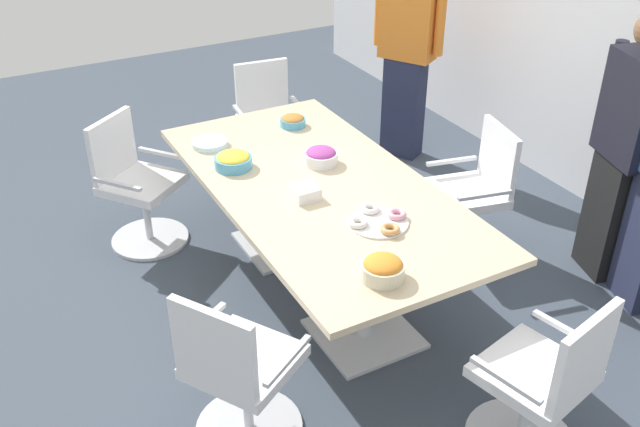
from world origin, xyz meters
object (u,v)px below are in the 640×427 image
(office_chair_1, at_px, (472,199))
(person_standing_0, at_px, (407,47))
(conference_table, at_px, (320,203))
(office_chair_4, at_px, (238,377))
(snack_bowl_pretzels, at_px, (293,121))
(snack_bowl_chips_yellow, at_px, (233,160))
(snack_bowl_candy_mix, at_px, (321,156))
(office_chair_2, at_px, (269,127))
(plate_stack, at_px, (210,143))
(donut_platter, at_px, (378,220))
(napkin_pile, at_px, (305,192))
(office_chair_3, at_px, (137,189))
(person_standing_1, at_px, (626,147))
(snack_bowl_chips_orange, at_px, (383,268))
(office_chair_0, at_px, (542,388))

(office_chair_1, distance_m, person_standing_0, 1.65)
(conference_table, distance_m, person_standing_0, 2.10)
(office_chair_4, distance_m, snack_bowl_pretzels, 2.14)
(office_chair_1, xyz_separation_m, snack_bowl_chips_yellow, (-0.57, -1.47, 0.39))
(snack_bowl_candy_mix, bearing_deg, conference_table, -29.69)
(office_chair_2, xyz_separation_m, plate_stack, (0.77, -0.78, 0.36))
(snack_bowl_pretzels, height_order, donut_platter, snack_bowl_pretzels)
(snack_bowl_chips_yellow, bearing_deg, napkin_pile, 21.36)
(person_standing_0, bearing_deg, napkin_pile, 100.32)
(donut_platter, bearing_deg, snack_bowl_candy_mix, 175.31)
(office_chair_3, distance_m, snack_bowl_pretzels, 1.18)
(office_chair_2, distance_m, office_chair_4, 2.83)
(office_chair_2, bearing_deg, person_standing_1, 126.50)
(person_standing_1, distance_m, snack_bowl_chips_orange, 1.93)
(plate_stack, bearing_deg, office_chair_2, 134.84)
(office_chair_1, xyz_separation_m, plate_stack, (-0.93, -1.49, 0.36))
(conference_table, relative_size, snack_bowl_chips_orange, 11.06)
(office_chair_4, relative_size, snack_bowl_candy_mix, 4.27)
(person_standing_0, height_order, plate_stack, person_standing_0)
(conference_table, relative_size, snack_bowl_pretzels, 13.54)
(napkin_pile, bearing_deg, office_chair_1, 89.09)
(office_chair_3, xyz_separation_m, snack_bowl_chips_orange, (2.05, 0.67, 0.40))
(office_chair_4, bearing_deg, office_chair_1, 79.61)
(snack_bowl_chips_orange, relative_size, napkin_pile, 1.45)
(office_chair_4, xyz_separation_m, donut_platter, (-0.38, 1.01, 0.36))
(snack_bowl_pretzels, bearing_deg, snack_bowl_chips_orange, -13.02)
(office_chair_0, distance_m, office_chair_4, 1.41)
(conference_table, relative_size, office_chair_1, 2.64)
(snack_bowl_pretzels, xyz_separation_m, donut_platter, (1.37, -0.16, -0.02))
(snack_bowl_pretzels, bearing_deg, office_chair_4, -33.76)
(snack_bowl_chips_orange, relative_size, plate_stack, 0.91)
(snack_bowl_pretzels, xyz_separation_m, napkin_pile, (0.93, -0.39, -0.00))
(conference_table, relative_size, office_chair_2, 2.64)
(snack_bowl_candy_mix, height_order, donut_platter, snack_bowl_candy_mix)
(snack_bowl_chips_yellow, bearing_deg, office_chair_2, 146.25)
(napkin_pile, bearing_deg, office_chair_2, 162.12)
(conference_table, distance_m, office_chair_0, 1.69)
(office_chair_1, relative_size, office_chair_3, 1.00)
(office_chair_1, distance_m, person_standing_1, 1.00)
(office_chair_3, height_order, snack_bowl_candy_mix, office_chair_3)
(office_chair_4, height_order, snack_bowl_chips_orange, office_chair_4)
(snack_bowl_candy_mix, distance_m, plate_stack, 0.78)
(office_chair_0, xyz_separation_m, plate_stack, (-2.47, -0.66, 0.36))
(office_chair_2, relative_size, napkin_pile, 6.08)
(office_chair_0, xyz_separation_m, office_chair_3, (-2.74, -1.12, 0.00))
(person_standing_0, height_order, snack_bowl_candy_mix, person_standing_0)
(office_chair_1, distance_m, donut_platter, 1.16)
(snack_bowl_candy_mix, bearing_deg, office_chair_1, 69.71)
(person_standing_0, bearing_deg, office_chair_0, 126.68)
(person_standing_0, bearing_deg, snack_bowl_candy_mix, 98.22)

